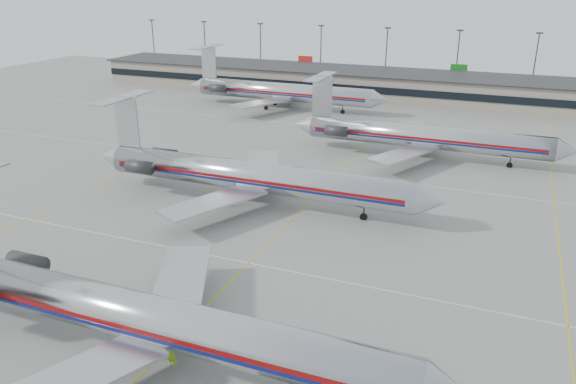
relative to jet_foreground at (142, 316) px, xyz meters
The scene contains 9 objects.
ground 7.61m from the jet_foreground, 81.31° to the left, with size 260.00×260.00×0.00m, color gray.
apron_markings 17.04m from the jet_foreground, 86.51° to the left, with size 160.00×0.15×0.02m, color silver.
terminal 104.61m from the jet_foreground, 89.45° to the left, with size 162.00×17.00×6.25m.
light_mast_row 118.74m from the jet_foreground, 89.51° to the left, with size 163.60×0.40×15.28m.
jet_foreground is the anchor object (origin of this frame).
jet_second_row 32.45m from the jet_foreground, 101.33° to the left, with size 48.52×28.57×12.70m.
jet_third_row 60.61m from the jet_foreground, 79.56° to the left, with size 45.17×27.78×12.35m.
jet_back_row 87.91m from the jet_foreground, 105.87° to the left, with size 47.23×29.05×12.91m.
ramp_worker_near 3.80m from the jet_foreground, ahead, with size 0.66×0.44×1.82m, color #9ED714.
Camera 1 is at (22.91, -36.23, 27.89)m, focal length 35.00 mm.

